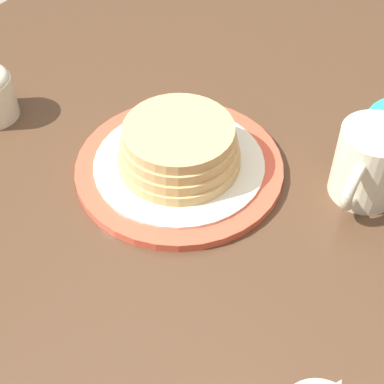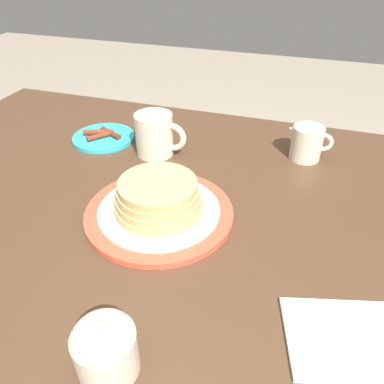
% 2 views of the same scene
% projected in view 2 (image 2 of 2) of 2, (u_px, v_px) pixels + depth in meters
% --- Properties ---
extents(dining_table, '(1.51, 1.03, 0.75)m').
position_uv_depth(dining_table, '(184.00, 266.00, 0.74)').
color(dining_table, '#4C3321').
rests_on(dining_table, ground_plane).
extents(pancake_plate, '(0.28, 0.28, 0.08)m').
position_uv_depth(pancake_plate, '(159.00, 204.00, 0.70)').
color(pancake_plate, '#DB5138').
rests_on(pancake_plate, dining_table).
extents(side_plate_bacon, '(0.16, 0.16, 0.02)m').
position_uv_depth(side_plate_bacon, '(104.00, 137.00, 0.96)').
color(side_plate_bacon, '#2DADBC').
rests_on(side_plate_bacon, dining_table).
extents(coffee_mug, '(0.12, 0.09, 0.10)m').
position_uv_depth(coffee_mug, '(156.00, 134.00, 0.88)').
color(coffee_mug, beige).
rests_on(coffee_mug, dining_table).
extents(creamer_pitcher, '(0.11, 0.07, 0.09)m').
position_uv_depth(creamer_pitcher, '(307.00, 142.00, 0.87)').
color(creamer_pitcher, beige).
rests_on(creamer_pitcher, dining_table).
extents(sugar_bowl, '(0.08, 0.08, 0.09)m').
position_uv_depth(sugar_bowl, '(104.00, 347.00, 0.44)').
color(sugar_bowl, beige).
rests_on(sugar_bowl, dining_table).
extents(napkin, '(0.21, 0.17, 0.01)m').
position_uv_depth(napkin, '(357.00, 339.00, 0.49)').
color(napkin, silver).
rests_on(napkin, dining_table).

